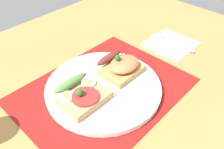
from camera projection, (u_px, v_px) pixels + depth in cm
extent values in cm
cube|color=#A2773F|center=(104.00, 95.00, 57.52)|extent=(120.00, 90.00, 3.20)
cube|color=maroon|center=(104.00, 90.00, 56.39)|extent=(39.70, 30.58, 0.30)
cylinder|color=white|center=(103.00, 87.00, 55.86)|extent=(27.70, 27.70, 1.34)
cube|color=tan|center=(84.00, 98.00, 50.96)|extent=(10.33, 7.81, 1.81)
cylinder|color=red|center=(85.00, 97.00, 49.59)|extent=(5.91, 5.91, 0.60)
ellipsoid|color=#507A37|center=(71.00, 83.00, 52.06)|extent=(9.09, 2.20, 1.80)
sphere|color=#1E5919|center=(80.00, 93.00, 48.93)|extent=(1.60, 1.60, 1.60)
cylinder|color=white|center=(66.00, 97.00, 49.60)|extent=(3.28, 3.28, 0.50)
cylinder|color=yellow|center=(66.00, 96.00, 49.38)|extent=(1.48, 1.48, 0.16)
cylinder|color=white|center=(89.00, 83.00, 52.92)|extent=(3.28, 3.28, 0.50)
cylinder|color=yellow|center=(88.00, 82.00, 52.71)|extent=(1.48, 1.48, 0.16)
cube|color=tan|center=(121.00, 70.00, 58.52)|extent=(10.06, 7.85, 1.61)
ellipsoid|color=#EA6E41|center=(124.00, 64.00, 57.12)|extent=(8.25, 6.28, 2.42)
ellipsoid|color=maroon|center=(109.00, 58.00, 59.69)|extent=(8.55, 2.20, 1.80)
sphere|color=#1E5919|center=(118.00, 58.00, 55.86)|extent=(1.40, 1.40, 1.40)
cube|color=white|center=(171.00, 43.00, 71.91)|extent=(13.70, 13.23, 0.60)
cube|color=#B7B7BC|center=(178.00, 45.00, 70.58)|extent=(0.80, 11.09, 0.32)
cube|color=#B7B7BC|center=(162.00, 38.00, 73.60)|extent=(1.50, 1.20, 0.32)
cube|color=#B7B7BC|center=(156.00, 36.00, 74.29)|extent=(0.32, 2.80, 0.32)
cube|color=#B7B7BC|center=(157.00, 36.00, 74.65)|extent=(0.32, 2.80, 0.32)
cube|color=#B7B7BC|center=(158.00, 35.00, 75.01)|extent=(0.32, 2.80, 0.32)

